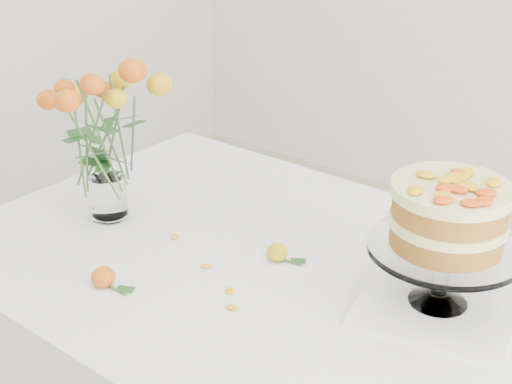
% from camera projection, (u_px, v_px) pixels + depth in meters
% --- Properties ---
extents(table, '(1.43, 0.93, 0.76)m').
position_uv_depth(table, '(281.00, 299.00, 1.51)').
color(table, tan).
rests_on(table, ground).
extents(napkin, '(0.34, 0.34, 0.01)m').
position_uv_depth(napkin, '(437.00, 303.00, 1.35)').
color(napkin, white).
rests_on(napkin, table).
extents(cake_stand, '(0.28, 0.28, 0.25)m').
position_uv_depth(cake_stand, '(448.00, 222.00, 1.27)').
color(cake_stand, white).
rests_on(cake_stand, napkin).
extents(rose_vase, '(0.31, 0.31, 0.43)m').
position_uv_depth(rose_vase, '(101.00, 118.00, 1.57)').
color(rose_vase, white).
rests_on(rose_vase, table).
extents(loose_rose_near, '(0.08, 0.05, 0.04)m').
position_uv_depth(loose_rose_near, '(277.00, 252.00, 1.50)').
color(loose_rose_near, gold).
rests_on(loose_rose_near, table).
extents(loose_rose_far, '(0.09, 0.05, 0.04)m').
position_uv_depth(loose_rose_far, '(103.00, 277.00, 1.40)').
color(loose_rose_far, '#B82708').
rests_on(loose_rose_far, table).
extents(stray_petal_a, '(0.03, 0.02, 0.00)m').
position_uv_depth(stray_petal_a, '(206.00, 266.00, 1.48)').
color(stray_petal_a, '#F7AE0F').
rests_on(stray_petal_a, table).
extents(stray_petal_b, '(0.03, 0.02, 0.00)m').
position_uv_depth(stray_petal_b, '(230.00, 291.00, 1.39)').
color(stray_petal_b, '#F7AE0F').
rests_on(stray_petal_b, table).
extents(stray_petal_c, '(0.03, 0.02, 0.00)m').
position_uv_depth(stray_petal_c, '(232.00, 308.00, 1.34)').
color(stray_petal_c, '#F7AE0F').
rests_on(stray_petal_c, table).
extents(stray_petal_d, '(0.03, 0.02, 0.00)m').
position_uv_depth(stray_petal_d, '(175.00, 237.00, 1.59)').
color(stray_petal_d, '#F7AE0F').
rests_on(stray_petal_d, table).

